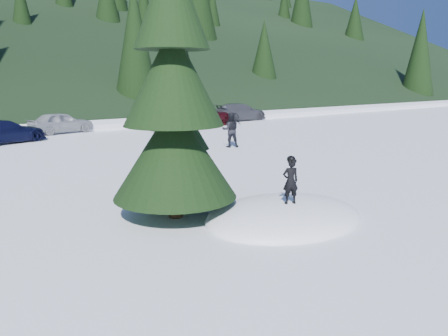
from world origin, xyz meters
TOP-DOWN VIEW (x-y plane):
  - ground at (0.00, 0.00)m, footprint 200.00×200.00m
  - snow_mound at (0.00, 0.00)m, footprint 4.48×3.52m
  - spruce_tall at (-2.20, 1.80)m, footprint 3.20×3.20m
  - spruce_short at (-1.20, 3.20)m, footprint 2.20×2.20m
  - child_skier at (-0.08, -0.28)m, footprint 0.49×0.41m
  - adult_0 at (6.35, 10.50)m, footprint 1.13×1.06m
  - adult_1 at (9.00, 13.65)m, footprint 0.93×0.91m
  - adult_2 at (4.74, 15.40)m, footprint 1.27×0.89m
  - car_3 at (-3.02, 19.32)m, footprint 4.97×3.25m
  - car_4 at (1.00, 22.21)m, footprint 4.44×2.41m
  - car_5 at (8.16, 19.44)m, footprint 4.05×1.48m
  - car_6 at (11.05, 20.19)m, footprint 6.11×4.39m
  - car_7 at (16.39, 22.16)m, footprint 5.36×2.48m

SIDE VIEW (x-z plane):
  - ground at x=0.00m, z-range 0.00..0.00m
  - snow_mound at x=0.00m, z-range -0.48..0.48m
  - car_5 at x=8.16m, z-range 0.00..1.32m
  - car_3 at x=-3.02m, z-range 0.00..1.34m
  - car_4 at x=1.00m, z-range 0.00..1.43m
  - car_7 at x=16.39m, z-range 0.00..1.52m
  - car_6 at x=11.05m, z-range 0.00..1.55m
  - adult_1 at x=9.00m, z-range 0.00..1.56m
  - adult_2 at x=4.74m, z-range 0.00..1.79m
  - adult_0 at x=6.35m, z-range 0.00..1.86m
  - child_skier at x=-0.08m, z-range 0.48..1.64m
  - spruce_short at x=-1.20m, z-range -0.58..4.79m
  - spruce_tall at x=-2.20m, z-range -0.98..7.62m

